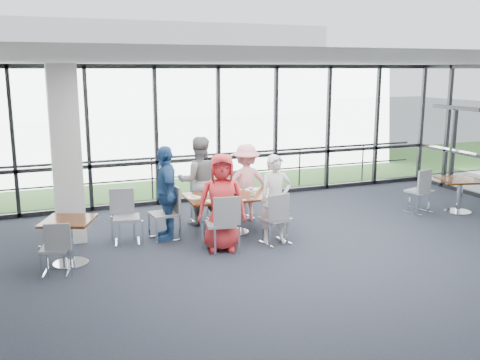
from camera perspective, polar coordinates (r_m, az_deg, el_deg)
name	(u,v)px	position (r m, az deg, el deg)	size (l,w,h in m)	color
floor	(325,270)	(8.68, 9.10, -9.41)	(12.00, 10.00, 0.02)	#1E212B
ceiling	(333,62)	(8.09, 9.86, 12.29)	(12.00, 10.00, 0.04)	silver
curtain_wall_back	(218,133)	(12.72, -2.32, 5.01)	(12.00, 0.10, 3.20)	white
exit_door	(453,149)	(14.91, 21.76, 3.06)	(0.12, 1.60, 2.10)	black
structural_column	(66,155)	(10.03, -18.05, 2.59)	(0.50, 0.50, 3.20)	silver
apron	(168,165)	(17.70, -7.73, 1.56)	(80.00, 70.00, 0.02)	gray
grass_strip	(185,176)	(15.80, -5.93, 0.47)	(80.00, 5.00, 0.01)	#345E26
hangar_main	(144,69)	(39.76, -10.17, 11.53)	(24.00, 10.00, 6.00)	white
guard_rail	(211,174)	(13.45, -3.14, 0.64)	(0.06, 0.06, 12.00)	#2D2D33
main_table	(234,202)	(10.19, -0.63, -2.34)	(1.88, 1.10, 0.75)	#3D1809
side_table_left	(69,228)	(8.99, -17.82, -4.87)	(0.99, 0.99, 0.75)	#3D1809
side_table_right	(460,184)	(12.58, 22.42, -0.43)	(1.05, 1.05, 0.75)	#3D1809
diner_near_left	(222,202)	(9.20, -1.95, -2.40)	(0.83, 0.54, 1.70)	red
diner_near_right	(276,200)	(9.58, 3.82, -2.09)	(0.59, 0.43, 1.62)	silver
diner_far_left	(199,181)	(10.76, -4.39, -0.09)	(0.87, 0.54, 1.79)	slate
diner_far_right	(246,183)	(11.01, 0.65, -0.29)	(1.03, 0.53, 1.59)	pink
diner_end	(166,193)	(9.85, -7.90, -1.40)	(1.03, 0.56, 1.75)	#264F86
chair_main_nl	(220,224)	(9.21, -2.10, -4.70)	(0.48, 0.48, 0.98)	gray
chair_main_nr	(276,219)	(9.63, 3.82, -4.13)	(0.46, 0.46, 0.93)	gray
chair_main_fl	(202,202)	(10.99, -4.08, -2.33)	(0.42, 0.42, 0.85)	gray
chair_main_fr	(240,196)	(11.21, 0.01, -1.72)	(0.47, 0.47, 0.97)	gray
chair_main_end	(164,214)	(9.92, -8.11, -3.61)	(0.48, 0.48, 0.98)	gray
chair_spare_la	(55,248)	(8.71, -19.16, -6.91)	(0.40, 0.40, 0.83)	gray
chair_spare_lb	(126,218)	(9.84, -12.02, -3.97)	(0.46, 0.46, 0.95)	gray
chair_spare_r	(419,191)	(12.27, 18.58, -1.14)	(0.47, 0.47, 0.97)	gray
plate_nl	(213,201)	(9.68, -2.86, -2.25)	(0.27, 0.27, 0.01)	white
plate_nr	(270,196)	(10.02, 3.20, -1.76)	(0.25, 0.25, 0.01)	white
plate_fl	(208,193)	(10.31, -3.40, -1.38)	(0.24, 0.24, 0.01)	white
plate_fr	(251,190)	(10.57, 1.20, -1.03)	(0.27, 0.27, 0.01)	white
plate_end	(194,198)	(9.96, -4.95, -1.88)	(0.26, 0.26, 0.01)	white
tumbler_a	(229,195)	(9.89, -1.22, -1.58)	(0.07, 0.07, 0.13)	white
tumbler_b	(251,193)	(10.02, 1.23, -1.38)	(0.07, 0.07, 0.14)	white
tumbler_c	(232,188)	(10.41, -0.89, -0.88)	(0.07, 0.07, 0.14)	white
tumbler_d	(203,196)	(9.80, -3.94, -1.73)	(0.07, 0.07, 0.14)	white
menu_a	(237,201)	(9.72, -0.35, -2.21)	(0.31, 0.22, 0.00)	white
menu_b	(276,194)	(10.21, 3.89, -1.55)	(0.32, 0.22, 0.00)	white
menu_c	(235,190)	(10.58, -0.58, -1.05)	(0.29, 0.20, 0.00)	white
condiment_caddy	(234,194)	(10.14, -0.62, -1.51)	(0.10, 0.07, 0.04)	black
ketchup_bottle	(233,190)	(10.18, -0.73, -1.06)	(0.06, 0.06, 0.18)	#A31001
green_bottle	(238,188)	(10.25, -0.26, -0.90)	(0.05, 0.05, 0.20)	#157722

